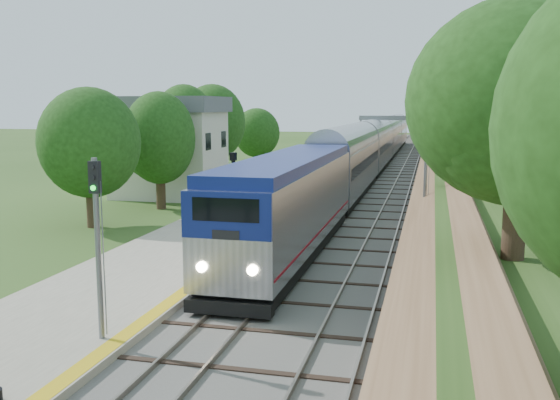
% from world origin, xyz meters
% --- Properties ---
extents(ground, '(320.00, 320.00, 0.00)m').
position_xyz_m(ground, '(0.00, 0.00, 0.00)').
color(ground, '#2D4C19').
rests_on(ground, ground).
extents(trackbed, '(9.50, 170.00, 0.28)m').
position_xyz_m(trackbed, '(2.00, 60.00, 0.07)').
color(trackbed, '#4C4944').
rests_on(trackbed, ground).
extents(platform, '(6.40, 68.00, 0.38)m').
position_xyz_m(platform, '(-5.20, 16.00, 0.19)').
color(platform, gray).
rests_on(platform, ground).
extents(yellow_stripe, '(0.55, 68.00, 0.01)m').
position_xyz_m(yellow_stripe, '(-2.35, 16.00, 0.39)').
color(yellow_stripe, gold).
rests_on(yellow_stripe, platform).
extents(embankment, '(10.64, 170.00, 11.70)m').
position_xyz_m(embankment, '(10.35, 60.00, 1.95)').
color(embankment, brown).
rests_on(embankment, ground).
extents(station_building, '(8.60, 6.60, 8.00)m').
position_xyz_m(station_building, '(-14.00, 30.00, 4.09)').
color(station_building, beige).
rests_on(station_building, ground).
extents(signal_gantry, '(8.40, 0.38, 6.20)m').
position_xyz_m(signal_gantry, '(2.47, 54.99, 4.82)').
color(signal_gantry, slate).
rests_on(signal_gantry, ground).
extents(trees_behind_platform, '(7.82, 53.32, 7.21)m').
position_xyz_m(trees_behind_platform, '(-11.17, 20.67, 4.53)').
color(trees_behind_platform, '#332316').
rests_on(trees_behind_platform, ground).
extents(train, '(3.16, 105.04, 4.65)m').
position_xyz_m(train, '(0.00, 54.19, 2.38)').
color(train, black).
rests_on(train, trackbed).
extents(lamppost_far, '(0.45, 0.45, 4.55)m').
position_xyz_m(lamppost_far, '(-3.30, 13.72, 2.41)').
color(lamppost_far, black).
rests_on(lamppost_far, platform).
extents(signal_platform, '(0.32, 0.25, 5.41)m').
position_xyz_m(signal_platform, '(-2.90, -0.35, 3.70)').
color(signal_platform, slate).
rests_on(signal_platform, platform).
extents(signal_farside, '(0.34, 0.27, 6.14)m').
position_xyz_m(signal_farside, '(6.20, 17.56, 3.87)').
color(signal_farside, slate).
rests_on(signal_farside, ground).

